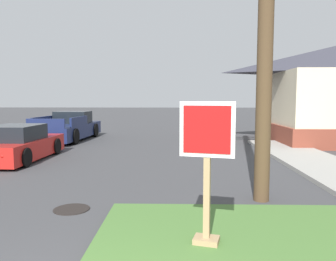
% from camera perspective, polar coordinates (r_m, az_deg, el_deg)
% --- Properties ---
extents(stop_sign, '(0.76, 0.36, 2.05)m').
position_cam_1_polar(stop_sign, '(4.86, 6.58, -7.40)').
color(stop_sign, '#A3845B').
rests_on(stop_sign, grass_corner_patch).
extents(manhole_cover, '(0.70, 0.70, 0.02)m').
position_cam_1_polar(manhole_cover, '(7.05, -15.97, -12.66)').
color(manhole_cover, black).
rests_on(manhole_cover, ground).
extents(parked_sedan_red, '(1.96, 4.18, 1.25)m').
position_cam_1_polar(parked_sedan_red, '(13.05, -23.99, -2.23)').
color(parked_sedan_red, red).
rests_on(parked_sedan_red, ground).
extents(pickup_truck_navy, '(2.31, 5.51, 1.48)m').
position_cam_1_polar(pickup_truck_navy, '(18.51, -16.43, 0.38)').
color(pickup_truck_navy, '#19234C').
rests_on(pickup_truck_navy, ground).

